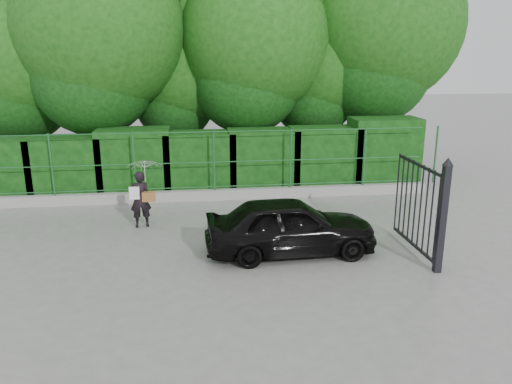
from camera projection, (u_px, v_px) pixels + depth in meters
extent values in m
plane|color=gray|center=(207.00, 260.00, 10.67)|extent=(80.00, 80.00, 0.00)
cube|color=#9E9E99|center=(201.00, 195.00, 14.93)|extent=(14.00, 0.25, 0.30)
cylinder|color=#1D582A|center=(51.00, 165.00, 14.12)|extent=(0.06, 0.06, 1.80)
cylinder|color=#1D582A|center=(134.00, 163.00, 14.41)|extent=(0.06, 0.06, 1.80)
cylinder|color=#1D582A|center=(214.00, 161.00, 14.69)|extent=(0.06, 0.06, 1.80)
cylinder|color=#1D582A|center=(291.00, 158.00, 14.97)|extent=(0.06, 0.06, 1.80)
cylinder|color=#1D582A|center=(364.00, 156.00, 15.26)|extent=(0.06, 0.06, 1.80)
cylinder|color=#1D582A|center=(435.00, 155.00, 15.54)|extent=(0.06, 0.06, 1.80)
cylinder|color=#1D582A|center=(201.00, 187.00, 14.86)|extent=(13.60, 0.03, 0.03)
cylinder|color=#1D582A|center=(200.00, 163.00, 14.65)|extent=(13.60, 0.03, 0.03)
cylinder|color=#1D582A|center=(199.00, 132.00, 14.41)|extent=(13.60, 0.03, 0.03)
cube|color=black|center=(68.00, 167.00, 15.18)|extent=(2.20, 1.20, 1.83)
cube|color=black|center=(135.00, 162.00, 15.40)|extent=(2.20, 1.20, 2.03)
cube|color=black|center=(200.00, 162.00, 15.66)|extent=(2.20, 1.20, 1.89)
cube|color=black|center=(263.00, 160.00, 15.90)|extent=(2.20, 1.20, 1.94)
cube|color=black|center=(324.00, 158.00, 16.15)|extent=(2.20, 1.20, 1.97)
cube|color=black|center=(383.00, 152.00, 16.36)|extent=(2.20, 1.20, 2.24)
cylinder|color=black|center=(37.00, 125.00, 17.12)|extent=(0.36, 0.36, 3.75)
sphere|color=#14470F|center=(29.00, 57.00, 16.51)|extent=(4.50, 4.50, 4.50)
cylinder|color=black|center=(107.00, 115.00, 16.56)|extent=(0.36, 0.36, 4.50)
sphere|color=#14470F|center=(100.00, 30.00, 15.83)|extent=(5.40, 5.40, 5.40)
cylinder|color=black|center=(184.00, 127.00, 18.28)|extent=(0.36, 0.36, 3.25)
sphere|color=#14470F|center=(182.00, 72.00, 17.75)|extent=(3.90, 3.90, 3.90)
cylinder|color=black|center=(255.00, 116.00, 17.50)|extent=(0.36, 0.36, 4.25)
sphere|color=#14470F|center=(255.00, 40.00, 16.81)|extent=(5.10, 5.10, 5.10)
cylinder|color=black|center=(319.00, 122.00, 18.58)|extent=(0.36, 0.36, 3.50)
sphere|color=#14470F|center=(321.00, 64.00, 18.01)|extent=(4.20, 4.20, 4.20)
cylinder|color=black|center=(375.00, 106.00, 18.27)|extent=(0.36, 0.36, 4.75)
sphere|color=#14470F|center=(381.00, 24.00, 17.50)|extent=(5.70, 5.70, 5.70)
cube|color=black|center=(442.00, 220.00, 9.80)|extent=(0.14, 0.14, 2.20)
cone|color=black|center=(448.00, 162.00, 9.48)|extent=(0.22, 0.22, 0.16)
cube|color=black|center=(413.00, 244.00, 11.15)|extent=(0.05, 2.00, 0.06)
cube|color=black|center=(420.00, 165.00, 10.66)|extent=(0.05, 2.00, 0.06)
cylinder|color=black|center=(437.00, 219.00, 10.00)|extent=(0.04, 0.04, 1.90)
cylinder|color=black|center=(431.00, 215.00, 10.24)|extent=(0.04, 0.04, 1.90)
cylinder|color=black|center=(425.00, 212.00, 10.48)|extent=(0.04, 0.04, 1.90)
cylinder|color=black|center=(420.00, 208.00, 10.72)|extent=(0.04, 0.04, 1.90)
cylinder|color=black|center=(415.00, 205.00, 10.96)|extent=(0.04, 0.04, 1.90)
cylinder|color=black|center=(410.00, 202.00, 11.19)|extent=(0.04, 0.04, 1.90)
cylinder|color=black|center=(406.00, 198.00, 11.43)|extent=(0.04, 0.04, 1.90)
cylinder|color=black|center=(401.00, 195.00, 11.67)|extent=(0.04, 0.04, 1.90)
cylinder|color=black|center=(397.00, 192.00, 11.91)|extent=(0.04, 0.04, 1.90)
imported|color=black|center=(140.00, 199.00, 12.51)|extent=(0.59, 0.45, 1.45)
imported|color=white|center=(145.00, 176.00, 12.41)|extent=(0.86, 0.88, 0.79)
cube|color=brown|center=(149.00, 197.00, 12.43)|extent=(0.32, 0.15, 0.24)
cube|color=white|center=(134.00, 193.00, 12.32)|extent=(0.25, 0.02, 0.32)
imported|color=black|center=(290.00, 226.00, 10.87)|extent=(3.75, 1.60, 1.26)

